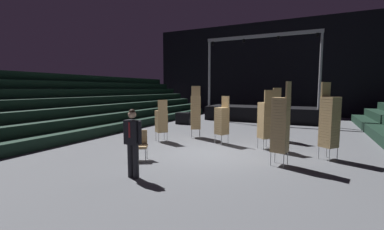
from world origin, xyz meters
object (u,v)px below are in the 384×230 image
object	(u,v)px
chair_stack_rear_right	(161,121)
equipment_road_case	(183,118)
chair_stack_front_right	(266,120)
chair_stack_mid_left	(329,121)
chair_stack_front_left	(281,124)
man_with_tie	(133,139)
chair_stack_rear_left	(274,114)
chair_stack_mid_centre	(196,112)
chair_stack_mid_right	(222,120)
stage_riser	(262,112)
loose_chair_near_man	(140,143)

from	to	relation	value
chair_stack_rear_right	equipment_road_case	distance (m)	5.57
chair_stack_front_right	chair_stack_mid_left	distance (m)	2.18
chair_stack_rear_right	chair_stack_mid_left	bearing A→B (deg)	-52.34
equipment_road_case	chair_stack_front_left	bearing A→B (deg)	-45.15
chair_stack_front_right	equipment_road_case	xyz separation A→B (m)	(-5.95, 4.77, -0.75)
man_with_tie	chair_stack_rear_left	bearing A→B (deg)	-106.97
chair_stack_mid_centre	equipment_road_case	distance (m)	4.72
chair_stack_mid_right	equipment_road_case	bearing A→B (deg)	-20.31
stage_riser	equipment_road_case	distance (m)	5.83
chair_stack_front_right	equipment_road_case	distance (m)	7.66
man_with_tie	loose_chair_near_man	distance (m)	1.72
chair_stack_mid_left	chair_stack_rear_right	size ratio (longest dim) A/B	1.38
stage_riser	chair_stack_mid_right	distance (m)	8.64
man_with_tie	loose_chair_near_man	bearing A→B (deg)	-55.67
chair_stack_mid_right	loose_chair_near_man	xyz separation A→B (m)	(-1.56, -3.39, -0.45)
man_with_tie	equipment_road_case	xyz separation A→B (m)	(-3.46, 9.48, -0.64)
chair_stack_rear_right	loose_chair_near_man	distance (m)	2.94
chair_stack_front_left	chair_stack_front_right	bearing A→B (deg)	31.41
stage_riser	chair_stack_front_right	bearing A→B (deg)	-78.98
chair_stack_mid_left	chair_stack_mid_right	world-z (taller)	chair_stack_mid_left
chair_stack_mid_left	chair_stack_mid_centre	world-z (taller)	chair_stack_mid_left
loose_chair_near_man	chair_stack_front_right	bearing A→B (deg)	-163.72
stage_riser	equipment_road_case	world-z (taller)	stage_riser
chair_stack_mid_centre	stage_riser	bearing A→B (deg)	50.76
chair_stack_front_right	equipment_road_case	world-z (taller)	chair_stack_front_right
stage_riser	chair_stack_front_right	xyz separation A→B (m)	(1.70, -8.75, 0.51)
chair_stack_front_right	chair_stack_rear_left	world-z (taller)	chair_stack_rear_left
man_with_tie	chair_stack_mid_right	world-z (taller)	chair_stack_mid_right
man_with_tie	chair_stack_rear_left	xyz separation A→B (m)	(2.51, 6.60, 0.15)
stage_riser	chair_stack_mid_centre	world-z (taller)	stage_riser
stage_riser	loose_chair_near_man	xyz separation A→B (m)	(-1.63, -12.03, -0.06)
chair_stack_rear_left	equipment_road_case	size ratio (longest dim) A/B	2.56
man_with_tie	chair_stack_front_right	distance (m)	5.33
chair_stack_mid_left	chair_stack_rear_right	xyz separation A→B (m)	(-6.36, 0.13, -0.34)
chair_stack_front_right	chair_stack_rear_left	bearing A→B (deg)	45.39
chair_stack_rear_right	equipment_road_case	xyz separation A→B (m)	(-1.67, 5.28, -0.54)
man_with_tie	chair_stack_front_left	distance (m)	4.25
equipment_road_case	chair_stack_mid_left	bearing A→B (deg)	-33.99
man_with_tie	chair_stack_mid_centre	xyz separation A→B (m)	(-0.84, 5.64, 0.20)
stage_riser	chair_stack_front_right	size ratio (longest dim) A/B	3.46
chair_stack_mid_right	chair_stack_rear_right	bearing A→B (deg)	41.82
chair_stack_front_left	chair_stack_mid_right	distance (m)	3.28
chair_stack_rear_right	loose_chair_near_man	size ratio (longest dim) A/B	1.90
chair_stack_front_left	chair_stack_rear_left	distance (m)	3.93
stage_riser	chair_stack_rear_left	distance (m)	7.09
chair_stack_front_left	equipment_road_case	xyz separation A→B (m)	(-6.70, 6.74, -0.87)
chair_stack_front_left	chair_stack_front_right	xyz separation A→B (m)	(-0.75, 1.97, -0.13)
man_with_tie	loose_chair_near_man	world-z (taller)	man_with_tie
chair_stack_mid_right	chair_stack_front_right	bearing A→B (deg)	-155.98
man_with_tie	stage_riser	bearing A→B (deg)	-89.47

